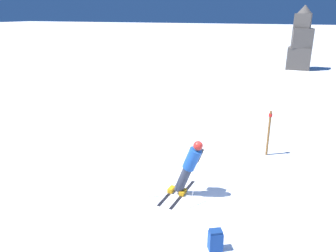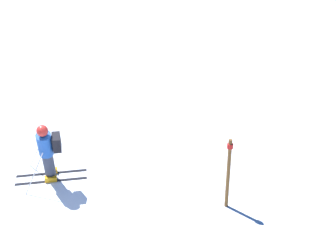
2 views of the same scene
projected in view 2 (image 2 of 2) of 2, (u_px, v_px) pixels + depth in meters
name	position (u px, v px, depth m)	size (l,w,h in m)	color
ground_plane	(52.00, 200.00, 10.55)	(300.00, 300.00, 0.00)	white
skier	(47.00, 150.00, 10.65)	(1.44, 1.72, 1.76)	black
trail_marker	(228.00, 170.00, 9.94)	(0.13, 0.13, 1.67)	brown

